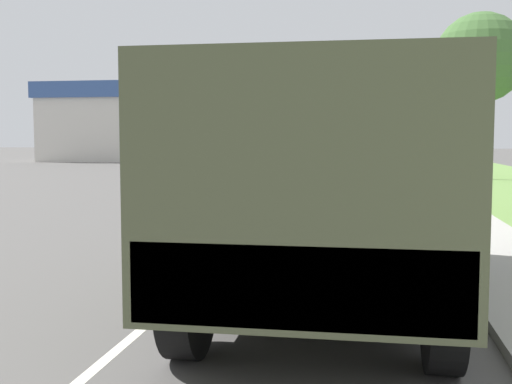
{
  "coord_description": "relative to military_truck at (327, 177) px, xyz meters",
  "views": [
    {
      "loc": [
        2.33,
        1.83,
        2.02
      ],
      "look_at": [
        0.74,
        10.97,
        1.24
      ],
      "focal_mm": 45.0,
      "sensor_mm": 36.0,
      "label": 1
    }
  ],
  "objects": [
    {
      "name": "military_truck",
      "position": [
        0.0,
        0.0,
        0.0
      ],
      "size": [
        2.56,
        6.81,
        2.67
      ],
      "color": "#606647",
      "rests_on": "ground"
    },
    {
      "name": "ground_plane",
      "position": [
        -1.86,
        30.46,
        -1.56
      ],
      "size": [
        180.0,
        180.0,
        0.0
      ],
      "primitive_type": "plane",
      "color": "#565451"
    },
    {
      "name": "grass_strip_right",
      "position": [
        7.04,
        30.46,
        -1.55
      ],
      "size": [
        7.0,
        120.0,
        0.02
      ],
      "color": "#6B9347",
      "rests_on": "ground"
    },
    {
      "name": "lane_centre_stripe",
      "position": [
        -1.86,
        30.46,
        -1.55
      ],
      "size": [
        0.12,
        120.0,
        0.0
      ],
      "color": "silver",
      "rests_on": "ground"
    },
    {
      "name": "sidewalk_right",
      "position": [
        2.64,
        30.46,
        -1.5
      ],
      "size": [
        1.8,
        120.0,
        0.12
      ],
      "color": "#ADAAA3",
      "rests_on": "ground"
    },
    {
      "name": "building_distant",
      "position": [
        -20.13,
        47.85,
        1.84
      ],
      "size": [
        14.46,
        11.81,
        6.7
      ],
      "color": "beige",
      "rests_on": "ground"
    },
    {
      "name": "car_nearest_ahead",
      "position": [
        -0.14,
        10.6,
        -0.93
      ],
      "size": [
        1.73,
        4.21,
        1.38
      ],
      "color": "black",
      "rests_on": "ground"
    },
    {
      "name": "car_second_ahead",
      "position": [
        -0.05,
        23.24,
        -0.81
      ],
      "size": [
        1.93,
        3.99,
        1.68
      ],
      "color": "silver",
      "rests_on": "ground"
    },
    {
      "name": "car_third_ahead",
      "position": [
        -3.59,
        33.42,
        -0.82
      ],
      "size": [
        1.83,
        4.11,
        1.67
      ],
      "color": "silver",
      "rests_on": "ground"
    },
    {
      "name": "tree_far_right",
      "position": [
        5.76,
        24.84,
        4.28
      ],
      "size": [
        4.33,
        4.33,
        8.0
      ],
      "color": "brown",
      "rests_on": "grass_strip_right"
    }
  ]
}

